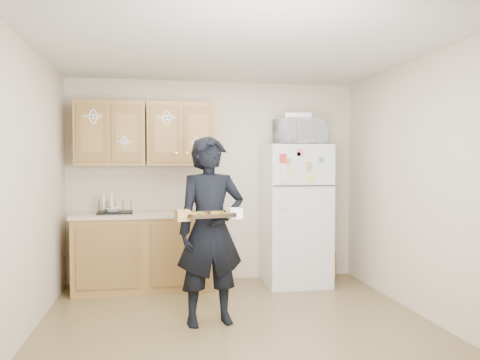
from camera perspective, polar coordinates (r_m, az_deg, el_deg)
name	(u,v)px	position (r m, az deg, el deg)	size (l,w,h in m)	color
floor	(239,328)	(4.39, -0.12, -17.62)	(3.60, 3.60, 0.00)	brown
ceiling	(239,47)	(4.26, -0.12, 15.96)	(3.60, 3.60, 0.00)	silver
wall_back	(215,181)	(5.92, -3.13, -0.16)	(3.60, 0.04, 2.50)	beige
wall_front	(300,208)	(2.39, 7.34, -3.37)	(3.60, 0.04, 2.50)	beige
wall_left	(23,191)	(4.22, -24.97, -1.22)	(0.04, 3.60, 2.50)	beige
wall_right	(425,187)	(4.79, 21.61, -0.81)	(0.04, 3.60, 2.50)	beige
refrigerator	(295,215)	(5.78, 6.75, -4.20)	(0.75, 0.70, 1.70)	silver
base_cabinet	(146,253)	(5.65, -11.40, -8.68)	(1.60, 0.60, 0.86)	olive
countertop	(146,214)	(5.58, -11.43, -4.13)	(1.64, 0.64, 0.04)	#BAAF8F
upper_cab_left	(111,134)	(5.72, -15.49, 5.46)	(0.80, 0.33, 0.75)	olive
upper_cab_right	(181,135)	(5.70, -7.22, 5.52)	(0.80, 0.33, 0.75)	olive
cereal_box	(328,265)	(6.28, 10.65, -10.10)	(0.20, 0.07, 0.32)	#ECBF53
person	(211,231)	(4.31, -3.59, -6.17)	(0.63, 0.41, 1.72)	black
baking_tray	(209,215)	(3.99, -3.81, -4.33)	(0.40, 0.29, 0.04)	black
pizza_front_left	(200,215)	(3.90, -4.86, -4.24)	(0.13, 0.13, 0.02)	orange
pizza_front_right	(222,214)	(3.95, -2.25, -4.16)	(0.13, 0.13, 0.02)	orange
pizza_back_left	(196,213)	(4.03, -5.33, -4.05)	(0.13, 0.13, 0.02)	orange
pizza_back_right	(217,212)	(4.08, -2.80, -3.97)	(0.13, 0.13, 0.02)	orange
microwave	(300,132)	(5.72, 7.34, 5.83)	(0.57, 0.38, 0.31)	silver
foil_pan	(297,116)	(5.76, 7.01, 7.71)	(0.31, 0.22, 0.07)	#AEADB4
dish_rack	(115,206)	(5.59, -14.98, -3.14)	(0.40, 0.30, 0.16)	black
bowl	(112,210)	(5.59, -15.31, -3.49)	(0.20, 0.20, 0.05)	white
soap_bottle	(202,205)	(5.47, -4.66, -3.03)	(0.08, 0.09, 0.19)	silver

